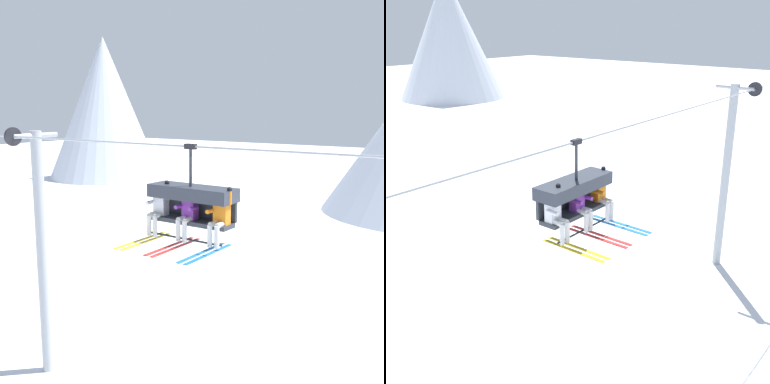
{
  "view_description": "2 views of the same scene",
  "coord_description": "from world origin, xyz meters",
  "views": [
    {
      "loc": [
        5.54,
        -9.47,
        8.71
      ],
      "look_at": [
        -0.65,
        -0.64,
        6.82
      ],
      "focal_mm": 45.0,
      "sensor_mm": 36.0,
      "label": 1
    },
    {
      "loc": [
        -8.66,
        -7.45,
        10.46
      ],
      "look_at": [
        -0.45,
        -0.75,
        6.63
      ],
      "focal_mm": 45.0,
      "sensor_mm": 36.0,
      "label": 2
    }
  ],
  "objects": [
    {
      "name": "skier_white",
      "position": [
        -1.41,
        -0.94,
        6.42
      ],
      "size": [
        0.48,
        1.7,
        1.34
      ],
      "color": "silver"
    },
    {
      "name": "skier_orange",
      "position": [
        0.27,
        -0.94,
        6.42
      ],
      "size": [
        0.48,
        1.7,
        1.34
      ],
      "color": "orange"
    },
    {
      "name": "lift_cable",
      "position": [
        1.7,
        -0.8,
        7.87
      ],
      "size": [
        19.43,
        0.05,
        0.05
      ],
      "color": "#9EA3A8"
    },
    {
      "name": "lift_tower_far",
      "position": [
        10.41,
        -0.02,
        4.24
      ],
      "size": [
        0.36,
        1.88,
        8.15
      ],
      "color": "#9EA3A8",
      "rests_on": "ground_plane"
    },
    {
      "name": "mountain_peak_east",
      "position": [
        33.18,
        49.24,
        8.09
      ],
      "size": [
        14.29,
        14.29,
        16.19
      ],
      "color": "silver",
      "rests_on": "ground_plane"
    },
    {
      "name": "chairlift_chair",
      "position": [
        -0.57,
        -0.73,
        6.69
      ],
      "size": [
        2.1,
        0.74,
        2.1
      ],
      "color": "#33383D"
    },
    {
      "name": "skier_purple",
      "position": [
        -0.57,
        -0.95,
        6.4
      ],
      "size": [
        0.46,
        1.7,
        1.23
      ],
      "color": "purple"
    }
  ]
}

